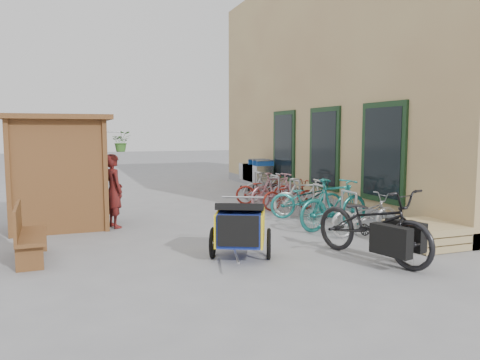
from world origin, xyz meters
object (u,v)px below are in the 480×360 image
object	(u,v)px
kiosk	(54,156)
bike_6	(264,190)
pallet_stack	(425,234)
bench	(26,232)
person_kiosk	(114,191)
shopping_carts	(256,172)
bike_4	(289,195)
child_trailer	(241,225)
bike_3	(304,197)
bike_5	(276,190)
bike_0	(365,214)
bike_1	(334,204)
bike_2	(307,199)
cargo_bike	(373,224)
bike_7	(268,187)

from	to	relation	value
kiosk	bike_6	world-z (taller)	kiosk
pallet_stack	bench	size ratio (longest dim) A/B	0.82
kiosk	person_kiosk	xyz separation A→B (m)	(1.16, -0.26, -0.76)
shopping_carts	bike_4	bearing A→B (deg)	-98.92
bench	bike_6	size ratio (longest dim) A/B	0.92
shopping_carts	child_trailer	xyz separation A→B (m)	(-3.42, -7.75, -0.11)
bike_3	bike_5	distance (m)	1.31
bike_0	bike_1	size ratio (longest dim) A/B	0.88
shopping_carts	bike_4	size ratio (longest dim) A/B	1.15
bench	bike_4	distance (m)	6.74
shopping_carts	bike_3	distance (m)	4.73
bike_1	bike_0	bearing A→B (deg)	-168.22
person_kiosk	bike_1	xyz separation A→B (m)	(4.31, -1.85, -0.24)
bench	shopping_carts	world-z (taller)	shopping_carts
child_trailer	bike_4	xyz separation A→B (m)	(2.82, 3.92, -0.14)
pallet_stack	bike_0	bearing A→B (deg)	116.26
child_trailer	bike_2	size ratio (longest dim) A/B	0.94
pallet_stack	child_trailer	world-z (taller)	child_trailer
shopping_carts	person_kiosk	bearing A→B (deg)	-138.60
bench	bike_0	distance (m)	6.15
bike_2	kiosk	bearing A→B (deg)	96.41
pallet_stack	bike_6	bearing A→B (deg)	98.95
bike_0	bike_3	bearing A→B (deg)	-1.20
bench	bike_4	xyz separation A→B (m)	(6.07, 2.93, -0.07)
bike_0	bike_5	xyz separation A→B (m)	(-0.26, 3.66, 0.06)
kiosk	bike_5	xyz separation A→B (m)	(5.49, 0.87, -1.07)
shopping_carts	cargo_bike	size ratio (longest dim) A/B	0.73
bench	bike_1	distance (m)	5.88
child_trailer	bike_5	world-z (taller)	bike_5
bike_3	bike_2	bearing A→B (deg)	173.95
bike_6	bike_7	bearing A→B (deg)	-19.63
child_trailer	shopping_carts	bearing A→B (deg)	91.15
bike_3	bench	bearing A→B (deg)	117.98
bike_2	bike_3	bearing A→B (deg)	-1.51
cargo_bike	bike_2	size ratio (longest dim) A/B	1.35
bike_5	bike_7	world-z (taller)	bike_5
shopping_carts	bike_1	xyz separation A→B (m)	(-0.81, -6.36, -0.11)
pallet_stack	person_kiosk	distance (m)	6.29
bike_2	person_kiosk	bearing A→B (deg)	97.83
shopping_carts	cargo_bike	distance (m)	8.70
shopping_carts	bike_7	size ratio (longest dim) A/B	1.19
shopping_carts	person_kiosk	world-z (taller)	person_kiosk
bike_0	bike_1	world-z (taller)	bike_1
bike_6	kiosk	bearing A→B (deg)	123.39
kiosk	bike_6	size ratio (longest dim) A/B	1.56
bench	bike_3	size ratio (longest dim) A/B	0.94
bench	bike_3	xyz separation A→B (m)	(6.05, 2.07, -0.00)
person_kiosk	bike_4	size ratio (longest dim) A/B	1.04
bike_2	bike_6	bearing A→B (deg)	17.40
pallet_stack	bike_5	xyz separation A→B (m)	(-0.79, 4.74, 0.27)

